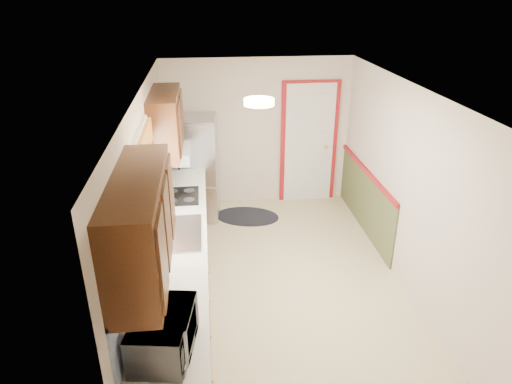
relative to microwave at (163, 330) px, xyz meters
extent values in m
cube|color=beige|center=(1.20, 1.95, -1.14)|extent=(3.20, 5.20, 0.12)
cube|color=white|center=(1.20, 1.95, 1.26)|extent=(3.20, 5.20, 0.12)
cube|color=beige|center=(1.20, 4.45, 0.06)|extent=(3.20, 0.10, 2.40)
cube|color=beige|center=(1.20, -0.55, 0.06)|extent=(3.20, 0.10, 2.40)
cube|color=beige|center=(-0.30, 1.95, 0.06)|extent=(0.10, 5.20, 2.40)
cube|color=beige|center=(2.70, 1.95, 0.06)|extent=(0.10, 5.20, 2.40)
cube|color=#3B1D0D|center=(0.00, 1.65, -0.69)|extent=(0.60, 4.00, 0.90)
cube|color=silver|center=(0.01, 1.65, -0.22)|extent=(0.63, 4.00, 0.04)
cube|color=#5B83DD|center=(-0.29, 1.65, 0.07)|extent=(0.02, 4.00, 0.55)
cube|color=#3B1D0D|center=(-0.12, 0.35, 0.68)|extent=(0.35, 1.40, 0.75)
cube|color=#3B1D0D|center=(-0.12, 3.05, 0.68)|extent=(0.35, 1.20, 0.75)
cube|color=white|center=(-0.29, 1.75, 0.48)|extent=(0.02, 1.00, 0.90)
cube|color=#CB4926|center=(-0.24, 1.75, 0.83)|extent=(0.05, 1.12, 0.24)
cube|color=#B7B7BC|center=(0.01, 1.75, -0.20)|extent=(0.52, 0.82, 0.02)
cube|color=white|center=(-0.07, 3.10, 0.23)|extent=(0.45, 0.60, 0.15)
cube|color=maroon|center=(2.05, 4.42, -0.14)|extent=(0.94, 0.05, 2.08)
cube|color=white|center=(2.05, 4.39, -0.14)|extent=(0.80, 0.04, 2.00)
cube|color=#484F2C|center=(2.69, 3.30, -0.69)|extent=(0.02, 2.30, 0.90)
cube|color=maroon|center=(2.67, 3.30, -0.22)|extent=(0.04, 2.30, 0.06)
cylinder|color=#FFD88C|center=(0.90, 1.75, 1.22)|extent=(0.30, 0.30, 0.06)
imported|color=white|center=(0.00, 0.00, 0.00)|extent=(0.42, 0.65, 0.41)
cube|color=#B7B7BC|center=(0.18, 4.00, -0.33)|extent=(0.74, 0.70, 1.62)
cylinder|color=black|center=(-0.05, 3.64, -0.41)|extent=(0.02, 0.02, 1.14)
ellipsoid|color=black|center=(0.96, 3.84, -1.14)|extent=(1.15, 0.89, 0.01)
cube|color=black|center=(0.01, 2.70, -0.19)|extent=(0.46, 0.55, 0.02)
camera|label=1|loc=(0.38, -2.62, 2.27)|focal=32.00mm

